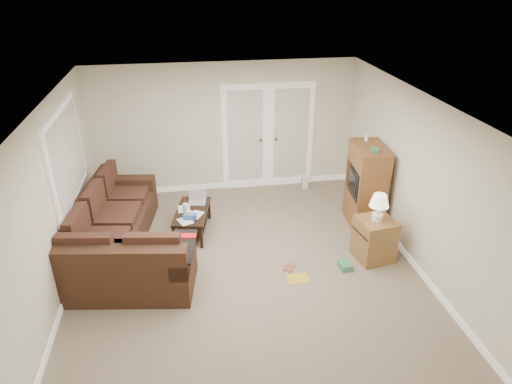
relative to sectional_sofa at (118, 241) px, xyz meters
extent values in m
plane|color=gray|center=(1.85, -0.49, -0.34)|extent=(5.50, 5.50, 0.00)
cube|color=white|center=(1.85, -0.49, 2.16)|extent=(5.00, 5.50, 0.02)
cube|color=beige|center=(-0.65, -0.49, 0.91)|extent=(0.02, 5.50, 2.50)
cube|color=beige|center=(4.35, -0.49, 0.91)|extent=(0.02, 5.50, 2.50)
cube|color=beige|center=(1.85, 2.26, 0.91)|extent=(5.00, 0.02, 2.50)
cube|color=beige|center=(1.85, -3.24, 0.91)|extent=(5.00, 0.02, 2.50)
cube|color=white|center=(2.25, 2.23, 0.68)|extent=(0.90, 0.04, 2.13)
cube|color=white|center=(3.15, 2.23, 0.68)|extent=(0.90, 0.04, 2.13)
cube|color=silver|center=(2.25, 2.21, 0.73)|extent=(0.68, 0.02, 1.80)
cube|color=silver|center=(3.15, 2.21, 0.73)|extent=(0.68, 0.02, 1.80)
cube|color=white|center=(-0.62, 0.51, 1.21)|extent=(0.04, 1.92, 1.42)
cube|color=silver|center=(-0.60, 0.51, 1.21)|extent=(0.02, 1.74, 1.24)
cube|color=#3D2517|center=(-0.12, 0.55, -0.13)|extent=(1.27, 2.48, 0.43)
cube|color=#3D2517|center=(-0.45, 0.60, 0.31)|extent=(0.60, 2.38, 0.44)
cube|color=#3D2517|center=(0.04, 1.60, 0.20)|extent=(0.95, 0.38, 0.23)
cube|color=#46261C|center=(-0.03, 0.54, 0.15)|extent=(0.95, 2.33, 0.12)
cube|color=#3D2517|center=(0.17, -0.69, -0.13)|extent=(1.97, 1.19, 0.43)
cube|color=#3D2517|center=(0.12, -1.03, 0.31)|extent=(1.87, 0.52, 0.44)
cube|color=#3D2517|center=(0.96, -0.81, 0.20)|extent=(0.38, 0.95, 0.23)
cube|color=#46261C|center=(0.18, -0.61, 0.15)|extent=(1.82, 0.87, 0.12)
cube|color=black|center=(0.96, -0.81, 0.33)|extent=(0.45, 0.86, 0.03)
cube|color=red|center=(0.99, -0.59, 0.35)|extent=(0.34, 0.17, 0.02)
cube|color=black|center=(1.13, 0.64, 0.05)|extent=(0.69, 1.09, 0.05)
cube|color=black|center=(1.13, 0.64, -0.21)|extent=(0.61, 1.00, 0.03)
cylinder|color=white|center=(1.03, 0.61, 0.14)|extent=(0.08, 0.08, 0.15)
cylinder|color=red|center=(1.03, 0.61, 0.28)|extent=(0.01, 0.01, 0.13)
cube|color=#30559D|center=(1.09, 0.37, 0.11)|extent=(0.22, 0.15, 0.08)
cube|color=white|center=(1.11, 0.55, 0.07)|extent=(0.43, 0.61, 0.00)
cube|color=brown|center=(4.05, 0.47, -0.08)|extent=(0.58, 0.93, 0.53)
cube|color=brown|center=(4.05, 0.47, 0.90)|extent=(0.58, 0.93, 0.36)
cube|color=black|center=(4.03, 0.47, 0.41)|extent=(0.48, 0.57, 0.44)
cube|color=black|center=(3.81, 0.50, 0.43)|extent=(0.06, 0.46, 0.36)
cube|color=#397D50|center=(4.03, 0.25, 1.10)|extent=(0.12, 0.17, 0.05)
cylinder|color=white|center=(4.08, 0.74, 1.13)|extent=(0.06, 0.06, 0.11)
cube|color=brown|center=(3.82, -0.56, -0.01)|extent=(0.58, 0.58, 0.67)
cylinder|color=white|center=(3.82, -0.56, 0.38)|extent=(0.16, 0.16, 0.10)
cylinder|color=white|center=(3.82, -0.56, 0.50)|extent=(0.03, 0.03, 0.14)
cone|color=white|center=(3.82, -0.56, 0.65)|extent=(0.29, 0.29, 0.18)
cube|color=white|center=(3.41, 1.96, -0.20)|extent=(0.12, 0.10, 0.29)
cube|color=gold|center=(2.57, -0.89, -0.34)|extent=(0.31, 0.25, 0.01)
cube|color=#397D50|center=(3.32, -0.75, -0.30)|extent=(0.18, 0.23, 0.09)
imported|color=brown|center=(2.44, -0.57, -0.34)|extent=(0.24, 0.26, 0.02)
camera|label=1|loc=(1.11, -6.02, 3.72)|focal=32.00mm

